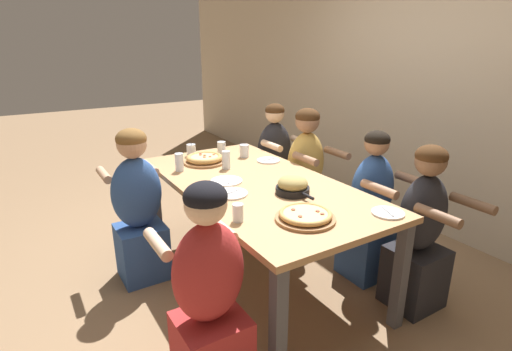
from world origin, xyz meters
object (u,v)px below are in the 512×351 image
object	(u,v)px
cocktail_glass_blue	(191,151)
diner_far_left	(274,167)
drinking_glass_c	(179,163)
empty_plate_a	(227,181)
empty_plate_d	(388,213)
diner_far_midleft	(305,179)
diner_near_right	(210,300)
pizza_board_second	(305,216)
drinking_glass_b	(244,151)
drinking_glass_d	(226,161)
diner_far_midright	(370,213)
empty_plate_c	(268,160)
diner_near_midleft	(138,211)
skillet_bowl	(293,186)
drinking_glass_e	(238,213)
empty_plate_b	(231,194)
drinking_glass_a	(222,149)
pizza_board_main	(205,159)
diner_far_right	(420,236)

from	to	relation	value
cocktail_glass_blue	diner_far_left	world-z (taller)	diner_far_left
drinking_glass_c	empty_plate_a	bearing A→B (deg)	24.99
empty_plate_d	diner_far_midleft	xyz separation A→B (m)	(-1.22, 0.37, -0.22)
drinking_glass_c	diner_near_right	distance (m)	1.37
pizza_board_second	empty_plate_a	world-z (taller)	pizza_board_second
diner_far_left	drinking_glass_b	bearing A→B (deg)	26.37
drinking_glass_d	diner_far_midright	size ratio (longest dim) A/B	0.13
empty_plate_c	empty_plate_d	distance (m)	1.26
diner_near_midleft	diner_far_midright	bearing A→B (deg)	-30.71
cocktail_glass_blue	skillet_bowl	bearing A→B (deg)	10.18
drinking_glass_e	empty_plate_b	bearing A→B (deg)	157.23
empty_plate_c	empty_plate_d	world-z (taller)	same
skillet_bowl	drinking_glass_a	bearing A→B (deg)	178.94
empty_plate_a	empty_plate_b	xyz separation A→B (m)	(0.24, -0.09, 0.00)
diner_near_right	diner_near_midleft	distance (m)	1.21
skillet_bowl	diner_far_midright	bearing A→B (deg)	80.40
empty_plate_a	diner_far_midleft	xyz separation A→B (m)	(-0.23, 0.91, -0.22)
pizza_board_second	pizza_board_main	bearing A→B (deg)	-179.17
pizza_board_main	empty_plate_b	size ratio (longest dim) A/B	1.56
drinking_glass_a	diner_far_midleft	size ratio (longest dim) A/B	0.10
empty_plate_a	drinking_glass_e	bearing A→B (deg)	-22.01
cocktail_glass_blue	diner_near_midleft	bearing A→B (deg)	-54.92
drinking_glass_e	diner_far_midleft	size ratio (longest dim) A/B	0.09
drinking_glass_c	drinking_glass_b	bearing A→B (deg)	97.22
drinking_glass_a	drinking_glass_d	bearing A→B (deg)	-21.71
empty_plate_b	diner_near_midleft	xyz separation A→B (m)	(-0.57, -0.47, -0.23)
drinking_glass_a	drinking_glass_e	world-z (taller)	drinking_glass_a
diner_far_midleft	empty_plate_b	bearing A→B (deg)	25.21
drinking_glass_e	diner_far_left	xyz separation A→B (m)	(-1.34, 1.16, -0.29)
pizza_board_second	diner_near_midleft	bearing A→B (deg)	-150.52
empty_plate_c	diner_near_right	bearing A→B (deg)	-43.62
cocktail_glass_blue	diner_far_midright	bearing A→B (deg)	33.40
drinking_glass_d	empty_plate_a	bearing A→B (deg)	-27.23
pizza_board_main	diner_near_midleft	world-z (taller)	diner_near_midleft
empty_plate_d	drinking_glass_a	distance (m)	1.64
drinking_glass_b	diner_far_right	xyz separation A→B (m)	(1.46, 0.48, -0.30)
diner_far_midright	cocktail_glass_blue	bearing A→B (deg)	-56.60
pizza_board_second	drinking_glass_e	distance (m)	0.38
pizza_board_main	drinking_glass_a	distance (m)	0.26
drinking_glass_b	drinking_glass_d	xyz separation A→B (m)	(0.22, -0.29, 0.01)
cocktail_glass_blue	drinking_glass_a	bearing A→B (deg)	62.28
drinking_glass_b	diner_far_midleft	bearing A→B (deg)	61.84
diner_far_midright	diner_near_midleft	world-z (taller)	diner_near_midleft
empty_plate_b	diner_far_midright	distance (m)	1.08
empty_plate_d	drinking_glass_e	xyz separation A→B (m)	(-0.37, -0.79, 0.05)
drinking_glass_d	diner_near_midleft	size ratio (longest dim) A/B	0.12
diner_far_left	drinking_glass_d	bearing A→B (deg)	30.57
empty_plate_a	drinking_glass_c	xyz separation A→B (m)	(-0.41, -0.19, 0.05)
skillet_bowl	empty_plate_c	size ratio (longest dim) A/B	1.69
skillet_bowl	drinking_glass_e	world-z (taller)	skillet_bowl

